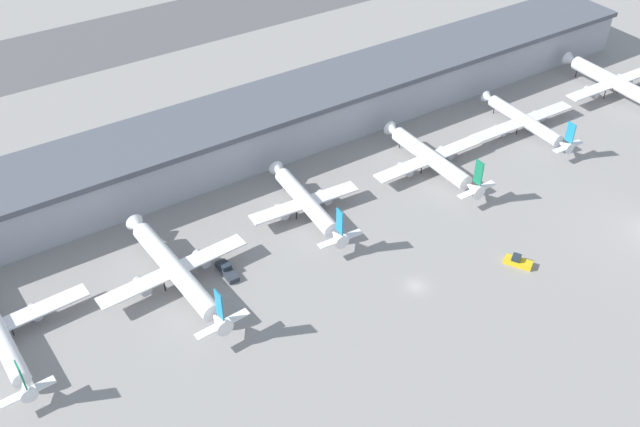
{
  "coord_description": "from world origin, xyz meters",
  "views": [
    {
      "loc": [
        -82.8,
        -87.6,
        116.91
      ],
      "look_at": [
        -8.27,
        28.39,
        6.06
      ],
      "focal_mm": 40.0,
      "sensor_mm": 36.0,
      "label": 1
    }
  ],
  "objects_px": {
    "airplane_gate_bravo": "(175,271)",
    "airplane_gate_foxtrot": "(614,83)",
    "airplane_gate_charlie": "(306,202)",
    "service_truck_catering": "(227,271)",
    "service_truck_fuel": "(518,262)",
    "airplane_gate_delta": "(431,158)",
    "airplane_gate_echo": "(525,121)"
  },
  "relations": [
    {
      "from": "airplane_gate_bravo",
      "to": "airplane_gate_foxtrot",
      "type": "xyz_separation_m",
      "value": [
        156.57,
        4.94,
        0.07
      ]
    },
    {
      "from": "airplane_gate_charlie",
      "to": "service_truck_catering",
      "type": "xyz_separation_m",
      "value": [
        -27.44,
        -8.41,
        -3.39
      ]
    },
    {
      "from": "airplane_gate_foxtrot",
      "to": "service_truck_fuel",
      "type": "relative_size",
      "value": 6.02
    },
    {
      "from": "service_truck_fuel",
      "to": "airplane_gate_delta",
      "type": "bearing_deg",
      "value": 80.08
    },
    {
      "from": "airplane_gate_foxtrot",
      "to": "service_truck_catering",
      "type": "relative_size",
      "value": 5.32
    },
    {
      "from": "airplane_gate_foxtrot",
      "to": "service_truck_catering",
      "type": "bearing_deg",
      "value": -177.06
    },
    {
      "from": "airplane_gate_charlie",
      "to": "airplane_gate_foxtrot",
      "type": "xyz_separation_m",
      "value": [
        117.62,
        -0.96,
        0.59
      ]
    },
    {
      "from": "airplane_gate_charlie",
      "to": "airplane_gate_delta",
      "type": "bearing_deg",
      "value": -2.22
    },
    {
      "from": "airplane_gate_foxtrot",
      "to": "airplane_gate_delta",
      "type": "bearing_deg",
      "value": -179.56
    },
    {
      "from": "airplane_gate_charlie",
      "to": "airplane_gate_foxtrot",
      "type": "height_order",
      "value": "airplane_gate_foxtrot"
    },
    {
      "from": "service_truck_catering",
      "to": "service_truck_fuel",
      "type": "height_order",
      "value": "service_truck_fuel"
    },
    {
      "from": "airplane_gate_charlie",
      "to": "service_truck_catering",
      "type": "bearing_deg",
      "value": -162.95
    },
    {
      "from": "airplane_gate_bravo",
      "to": "airplane_gate_echo",
      "type": "xyz_separation_m",
      "value": [
        116.01,
        4.68,
        -0.94
      ]
    },
    {
      "from": "airplane_gate_foxtrot",
      "to": "service_truck_fuel",
      "type": "distance_m",
      "value": 94.94
    },
    {
      "from": "airplane_gate_bravo",
      "to": "airplane_gate_delta",
      "type": "xyz_separation_m",
      "value": [
        79.07,
        4.35,
        -0.72
      ]
    },
    {
      "from": "airplane_gate_delta",
      "to": "airplane_gate_foxtrot",
      "type": "height_order",
      "value": "airplane_gate_foxtrot"
    },
    {
      "from": "airplane_gate_echo",
      "to": "service_truck_fuel",
      "type": "bearing_deg",
      "value": -136.36
    },
    {
      "from": "airplane_gate_charlie",
      "to": "airplane_gate_echo",
      "type": "height_order",
      "value": "airplane_gate_charlie"
    },
    {
      "from": "airplane_gate_echo",
      "to": "airplane_gate_foxtrot",
      "type": "height_order",
      "value": "airplane_gate_foxtrot"
    },
    {
      "from": "airplane_gate_delta",
      "to": "service_truck_fuel",
      "type": "distance_m",
      "value": 42.62
    },
    {
      "from": "airplane_gate_charlie",
      "to": "airplane_gate_delta",
      "type": "height_order",
      "value": "airplane_gate_delta"
    },
    {
      "from": "airplane_gate_delta",
      "to": "airplane_gate_echo",
      "type": "relative_size",
      "value": 1.0
    },
    {
      "from": "airplane_gate_echo",
      "to": "service_truck_catering",
      "type": "xyz_separation_m",
      "value": [
        -104.49,
        -7.19,
        -2.98
      ]
    },
    {
      "from": "airplane_gate_charlie",
      "to": "airplane_gate_foxtrot",
      "type": "bearing_deg",
      "value": -0.47
    },
    {
      "from": "airplane_gate_echo",
      "to": "service_truck_fuel",
      "type": "xyz_separation_m",
      "value": [
        -44.26,
        -42.2,
        -2.95
      ]
    },
    {
      "from": "airplane_gate_bravo",
      "to": "airplane_gate_charlie",
      "type": "xyz_separation_m",
      "value": [
        38.95,
        5.9,
        -0.52
      ]
    },
    {
      "from": "airplane_gate_bravo",
      "to": "service_truck_catering",
      "type": "bearing_deg",
      "value": -12.3
    },
    {
      "from": "airplane_gate_charlie",
      "to": "service_truck_fuel",
      "type": "xyz_separation_m",
      "value": [
        32.8,
        -43.42,
        -3.37
      ]
    },
    {
      "from": "airplane_gate_charlie",
      "to": "service_truck_fuel",
      "type": "distance_m",
      "value": 54.52
    },
    {
      "from": "airplane_gate_charlie",
      "to": "airplane_gate_echo",
      "type": "xyz_separation_m",
      "value": [
        77.05,
        -1.22,
        -0.41
      ]
    },
    {
      "from": "service_truck_fuel",
      "to": "airplane_gate_bravo",
      "type": "bearing_deg",
      "value": 152.39
    },
    {
      "from": "airplane_gate_echo",
      "to": "service_truck_catering",
      "type": "relative_size",
      "value": 4.9
    }
  ]
}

